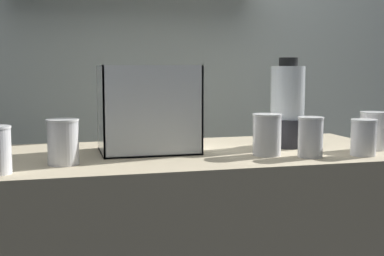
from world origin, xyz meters
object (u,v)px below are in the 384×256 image
at_px(juice_cup_beet_right, 310,138).
at_px(juice_cup_carrot_rightmost, 373,133).
at_px(juice_cup_pomegranate_far_right, 363,140).
at_px(carrot_display_bin, 147,125).
at_px(juice_cup_orange_left, 63,144).
at_px(juice_cup_mango_middle, 267,137).
at_px(blender_pitcher, 287,110).

distance_m(juice_cup_beet_right, juice_cup_carrot_rightmost, 0.29).
bearing_deg(juice_cup_pomegranate_far_right, juice_cup_beet_right, 175.18).
distance_m(carrot_display_bin, juice_cup_pomegranate_far_right, 0.71).
height_order(carrot_display_bin, juice_cup_orange_left, carrot_display_bin).
relative_size(juice_cup_orange_left, juice_cup_pomegranate_far_right, 1.14).
distance_m(juice_cup_mango_middle, juice_cup_pomegranate_far_right, 0.31).
distance_m(carrot_display_bin, juice_cup_beet_right, 0.54).
bearing_deg(juice_cup_orange_left, blender_pitcher, 11.58).
distance_m(carrot_display_bin, juice_cup_mango_middle, 0.40).
xyz_separation_m(juice_cup_orange_left, juice_cup_pomegranate_far_right, (0.93, -0.08, -0.01)).
height_order(blender_pitcher, juice_cup_beet_right, blender_pitcher).
height_order(juice_cup_mango_middle, juice_cup_carrot_rightmost, juice_cup_mango_middle).
relative_size(juice_cup_mango_middle, juice_cup_beet_right, 1.05).
bearing_deg(juice_cup_beet_right, juice_cup_orange_left, 175.03).
height_order(juice_cup_beet_right, juice_cup_pomegranate_far_right, juice_cup_beet_right).
bearing_deg(juice_cup_orange_left, carrot_display_bin, 31.61).
relative_size(juice_cup_pomegranate_far_right, juice_cup_carrot_rightmost, 0.89).
bearing_deg(juice_cup_pomegranate_far_right, juice_cup_carrot_rightmost, 44.21).
bearing_deg(carrot_display_bin, juice_cup_carrot_rightmost, -11.27).
bearing_deg(juice_cup_beet_right, blender_pitcher, 83.70).
height_order(juice_cup_beet_right, juice_cup_carrot_rightmost, juice_cup_carrot_rightmost).
distance_m(juice_cup_orange_left, juice_cup_beet_right, 0.76).
distance_m(juice_cup_mango_middle, juice_cup_beet_right, 0.14).
xyz_separation_m(blender_pitcher, juice_cup_beet_right, (-0.02, -0.23, -0.07)).
bearing_deg(juice_cup_orange_left, juice_cup_carrot_rightmost, 0.95).
height_order(juice_cup_orange_left, juice_cup_mango_middle, same).
relative_size(juice_cup_beet_right, juice_cup_pomegranate_far_right, 1.09).
height_order(carrot_display_bin, blender_pitcher, blender_pitcher).
bearing_deg(blender_pitcher, carrot_display_bin, 178.99).
xyz_separation_m(carrot_display_bin, juice_cup_mango_middle, (0.36, -0.17, -0.03)).
height_order(juice_cup_mango_middle, juice_cup_pomegranate_far_right, juice_cup_mango_middle).
bearing_deg(blender_pitcher, juice_cup_pomegranate_far_right, -57.31).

